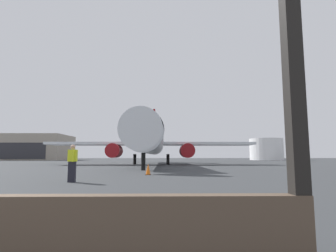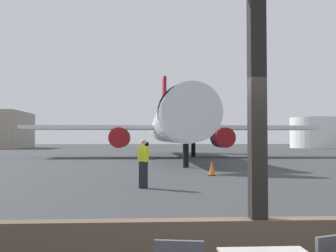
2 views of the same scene
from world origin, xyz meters
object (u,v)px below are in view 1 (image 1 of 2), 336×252
Objects in this scene: ground_crew_worker at (72,163)px; traffic_cone at (148,169)px; airplane at (151,141)px; fuel_storage_tank at (266,149)px; distant_hangar at (33,148)px.

ground_crew_worker reaches higher than traffic_cone.
airplane reaches higher than fuel_storage_tank.
distant_hangar is at bearing 130.29° from airplane.
traffic_cone is 0.08× the size of fuel_storage_tank.
airplane is at bearing 92.18° from traffic_cone.
fuel_storage_tank is at bearing -2.10° from distant_hangar.
airplane is 18.88m from traffic_cone.
fuel_storage_tank reaches higher than ground_crew_worker.
distant_hangar reaches higher than ground_crew_worker.
ground_crew_worker is 0.18× the size of fuel_storage_tank.
ground_crew_worker is 0.09× the size of distant_hangar.
ground_crew_worker is at bearing -62.68° from distant_hangar.
distant_hangar is at bearing 177.90° from fuel_storage_tank.
fuel_storage_tank is (69.69, -2.55, -0.57)m from distant_hangar.
distant_hangar is (-37.44, 44.15, 0.52)m from airplane.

